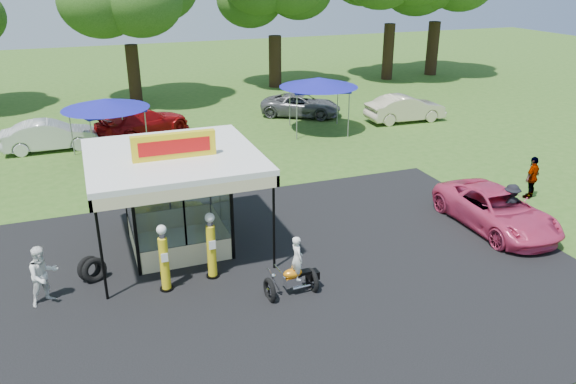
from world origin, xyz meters
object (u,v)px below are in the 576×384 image
spectator_east_b (532,177)px  tent_west (105,104)px  spectator_west (43,275)px  tent_east (319,83)px  bg_car_b (143,122)px  bg_car_d (301,105)px  gas_pump_right (211,247)px  a_frame_sign (500,228)px  pink_sedan (496,210)px  bg_car_e (405,108)px  motorcycle (295,271)px  kiosk_car (168,210)px  gas_pump_left (164,260)px  gas_station_kiosk (176,199)px  spectator_east_a (510,205)px  bg_car_a (50,135)px

spectator_east_b → tent_west: 19.80m
spectator_west → tent_east: tent_east is taller
bg_car_b → bg_car_d: 10.08m
spectator_west → spectator_east_b: (18.58, 1.37, 0.00)m
gas_pump_right → a_frame_sign: bearing=-5.9°
pink_sedan → bg_car_e: bearing=71.3°
bg_car_d → spectator_west: bearing=171.9°
motorcycle → kiosk_car: size_ratio=0.68×
spectator_west → a_frame_sign: bearing=-31.3°
bg_car_e → bg_car_d: bearing=59.6°
gas_pump_left → tent_west: (-0.54, 13.69, 1.64)m
gas_station_kiosk → bg_car_d: size_ratio=1.08×
gas_pump_left → spectator_east_b: size_ratio=1.20×
tent_west → bg_car_d: bearing=19.3°
gas_station_kiosk → bg_car_e: gas_station_kiosk is taller
pink_sedan → spectator_east_a: bearing=-2.4°
bg_car_b → tent_west: (-1.99, -3.08, 1.87)m
gas_station_kiosk → bg_car_e: size_ratio=1.11×
motorcycle → gas_pump_right: bearing=136.0°
bg_car_d → bg_car_e: size_ratio=1.03×
spectator_east_a → bg_car_d: size_ratio=0.32×
bg_car_b → pink_sedan: bearing=-177.3°
gas_station_kiosk → bg_car_d: bearing=55.2°
bg_car_e → kiosk_car: bearing=122.6°
gas_pump_right → spectator_east_b: gas_pump_right is taller
pink_sedan → spectator_west: (-15.29, 0.46, 0.17)m
spectator_west → bg_car_a: 15.35m
gas_station_kiosk → bg_car_a: (-4.24, 13.28, -1.01)m
a_frame_sign → tent_west: 18.95m
spectator_west → tent_west: bearing=52.0°
gas_pump_right → bg_car_a: bearing=107.2°
tent_east → bg_car_e: bearing=1.6°
gas_pump_left → tent_east: tent_east is taller
pink_sedan → bg_car_e: 15.16m
spectator_west → spectator_east_a: size_ratio=1.09×
gas_pump_left → motorcycle: gas_pump_left is taller
motorcycle → tent_west: size_ratio=0.46×
gas_station_kiosk → tent_east: 15.49m
bg_car_a → tent_east: size_ratio=1.05×
gas_station_kiosk → a_frame_sign: 11.23m
motorcycle → gas_station_kiosk: bearing=119.2°
kiosk_car → tent_west: tent_west is taller
spectator_east_b → gas_station_kiosk: bearing=-26.1°
gas_pump_right → bg_car_e: (15.51, 14.16, -0.24)m
a_frame_sign → bg_car_d: size_ratio=0.18×
bg_car_b → bg_car_e: size_ratio=1.14×
bg_car_a → a_frame_sign: bearing=-139.6°
gas_pump_left → pink_sedan: size_ratio=0.41×
motorcycle → spectator_east_b: 12.27m
motorcycle → spectator_west: 7.10m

